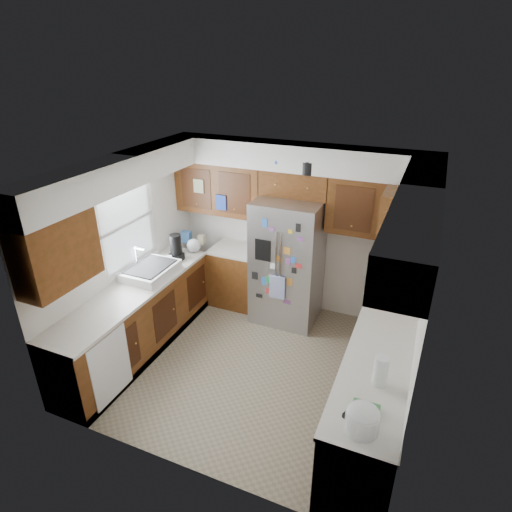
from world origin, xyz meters
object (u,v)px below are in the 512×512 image
Objects in this scene: rice_cooker at (362,418)px; paper_towel at (381,371)px; fridge at (287,262)px; pantry at (400,272)px.

paper_towel reaches higher than rice_cooker.
fridge reaches higher than paper_towel.
rice_cooker is at bearing -90.01° from pantry.
rice_cooker is (-0.00, -2.53, -0.03)m from pantry.
paper_towel is (0.05, 0.57, 0.02)m from rice_cooker.
fridge is at bearing 120.13° from rice_cooker.
paper_towel is at bearing -52.36° from fridge.
paper_towel is at bearing 85.02° from rice_cooker.
fridge is 2.54m from paper_towel.
fridge is 2.99m from rice_cooker.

